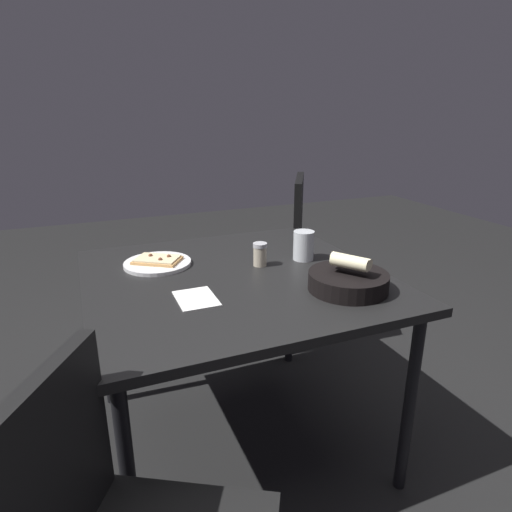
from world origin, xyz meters
The scene contains 8 objects.
ground centered at (0.00, 0.00, 0.00)m, with size 8.00×8.00×0.00m, color black.
dining_table centered at (0.00, 0.00, 0.66)m, with size 1.01×1.03×0.72m.
pizza_plate centered at (0.21, 0.24, 0.73)m, with size 0.25×0.25×0.04m.
bread_basket centered at (-0.27, -0.30, 0.75)m, with size 0.26×0.26×0.12m.
beer_glass centered at (0.06, -0.31, 0.77)m, with size 0.08×0.08×0.11m.
pepper_shaker centered at (0.06, -0.12, 0.76)m, with size 0.05×0.05×0.09m.
napkin centered at (-0.15, 0.18, 0.72)m, with size 0.16×0.12×0.00m.
chair_near centered at (0.71, -0.51, 0.52)m, with size 0.60×0.60×0.94m.
Camera 1 is at (-1.38, 0.49, 1.29)m, focal length 30.71 mm.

